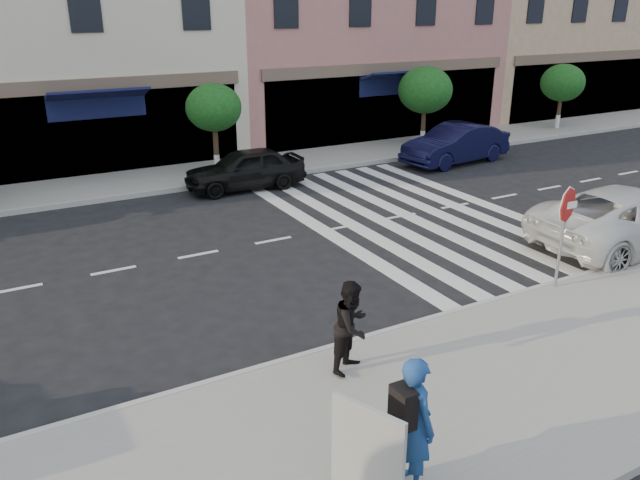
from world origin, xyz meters
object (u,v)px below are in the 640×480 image
Objects in this scene: walker at (352,326)px; photographer at (414,423)px; stop_sign at (566,214)px; car_near_right at (633,218)px; poster_board at (367,463)px; car_far_right at (456,144)px; car_far_mid at (245,169)px.

photographer is at bearing -135.25° from walker.
stop_sign is 0.40× the size of car_near_right.
poster_board is (-6.83, -3.27, -0.90)m from stop_sign.
stop_sign is 1.49× the size of poster_board.
photographer is 2.65m from walker.
stop_sign is at bearing 2.58° from poster_board.
stop_sign is 1.23× the size of photographer.
photographer is at bearing -149.32° from stop_sign.
photographer is 1.15× the size of walker.
photographer is 0.77m from poster_board.
car_far_right is (11.76, 13.00, -0.30)m from photographer.
stop_sign is 0.56× the size of car_far_mid.
car_far_mid is at bearing 49.99° from poster_board.
photographer reaches higher than walker.
stop_sign is 0.49× the size of car_far_right.
car_far_mid is 8.32m from car_far_right.
poster_board reaches higher than car_near_right.
poster_board is at bearing -15.08° from car_far_mid.
photographer is (-6.10, -3.14, -0.71)m from stop_sign.
stop_sign reaches higher than walker.
stop_sign is at bearing -36.69° from car_far_right.
car_far_right is at bearing 87.90° from car_far_mid.
stop_sign is at bearing 107.90° from car_near_right.
walker is 15.21m from car_far_right.
stop_sign is 6.90m from photographer.
poster_board is 0.27× the size of car_near_right.
car_near_right is 9.05m from car_far_right.
photographer is at bearing -12.36° from car_far_mid.
walker is 0.29× the size of car_near_right.
walker is at bearing -15.01° from photographer.
car_far_right is at bearing 23.43° from poster_board.
car_far_mid is at bearing -100.85° from car_far_right.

